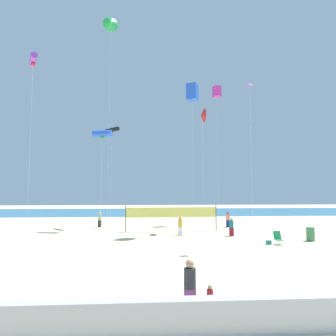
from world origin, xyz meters
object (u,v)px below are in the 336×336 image
kite_blue_box (192,92)px  toddler_figure (210,298)px  mother_figure (190,284)px  beachgoer_sage_shirt (100,219)px  kite_green_delta (111,23)px  volleyball_net (172,213)px  beach_handbag (269,242)px  kite_violet_diamond (250,89)px  beachgoer_teal_shirt (231,226)px  kite_blue_tube (102,134)px  trash_barrel (310,234)px  kite_magenta_box (217,92)px  kite_violet_tube (33,60)px  beachgoer_mustard_shirt (180,225)px  kite_red_delta (202,116)px  kite_black_tube (112,130)px  beachgoer_coral_shirt (228,219)px  folding_beach_chair (278,237)px

kite_blue_box → toddler_figure: bearing=-96.9°
mother_figure → beachgoer_sage_shirt: (-6.30, 21.48, -0.02)m
kite_green_delta → mother_figure: bearing=-73.7°
volleyball_net → beach_handbag: volleyball_net is taller
mother_figure → kite_violet_diamond: kite_violet_diamond is taller
beachgoer_teal_shirt → beachgoer_sage_shirt: bearing=-32.3°
beachgoer_sage_shirt → kite_green_delta: bearing=-114.6°
kite_blue_tube → trash_barrel: bearing=-25.2°
kite_magenta_box → kite_violet_tube: (-15.91, -14.70, -3.31)m
beachgoer_mustard_shirt → kite_red_delta: size_ratio=0.13×
trash_barrel → kite_black_tube: kite_black_tube is taller
kite_black_tube → kite_blue_tube: bearing=-105.0°
beachgoer_coral_shirt → kite_magenta_box: size_ratio=0.10×
beachgoer_teal_shirt → beach_handbag: 4.18m
kite_green_delta → kite_blue_tube: bearing=107.9°
beach_handbag → kite_black_tube: 19.59m
toddler_figure → beachgoer_coral_shirt: size_ratio=0.53×
kite_violet_diamond → kite_red_delta: 8.36m
mother_figure → kite_black_tube: kite_black_tube is taller
toddler_figure → trash_barrel: bearing=64.3°
volleyball_net → kite_black_tube: 11.46m
beachgoer_mustard_shirt → kite_violet_tube: size_ratio=0.12×
kite_violet_tube → kite_blue_box: (11.68, 6.46, 0.29)m
kite_green_delta → beachgoer_teal_shirt: bearing=-8.6°
kite_violet_tube → kite_magenta_box: bearing=42.7°
folding_beach_chair → beach_handbag: bearing=155.1°
kite_red_delta → kite_blue_box: (-1.24, -1.72, 1.70)m
trash_barrel → kite_black_tube: (-15.99, 10.21, 9.74)m
kite_red_delta → kite_blue_tube: bearing=171.8°
beachgoer_mustard_shirt → beach_handbag: size_ratio=4.53×
folding_beach_chair → trash_barrel: size_ratio=0.89×
beachgoer_teal_shirt → kite_violet_diamond: (0.23, -4.40, 9.98)m
folding_beach_chair → kite_black_tube: bearing=112.4°
beachgoer_teal_shirt → folding_beach_chair: (2.19, -3.83, -0.35)m
beachgoer_sage_shirt → kite_magenta_box: (13.18, 3.54, 14.87)m
toddler_figure → kite_blue_tube: kite_blue_tube is taller
kite_red_delta → kite_green_delta: kite_green_delta is taller
mother_figure → kite_black_tube: size_ratio=0.15×
folding_beach_chair → volleyball_net: (-6.87, 6.94, 1.17)m
trash_barrel → kite_blue_tube: (-16.63, 7.82, 8.84)m
kite_violet_diamond → kite_violet_tube: (-14.76, -0.04, 1.61)m
mother_figure → trash_barrel: mother_figure is taller
kite_black_tube → kite_blue_box: 9.99m
trash_barrel → kite_blue_box: (-8.04, 4.68, 12.19)m
toddler_figure → kite_violet_diamond: 15.52m
beach_handbag → kite_blue_tube: kite_blue_tube is taller
kite_red_delta → kite_blue_box: bearing=-125.7°
volleyball_net → kite_green_delta: 18.04m
beachgoer_sage_shirt → kite_blue_tube: 8.66m
kite_violet_tube → kite_blue_tube: kite_violet_tube is taller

